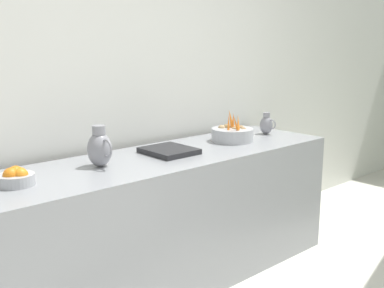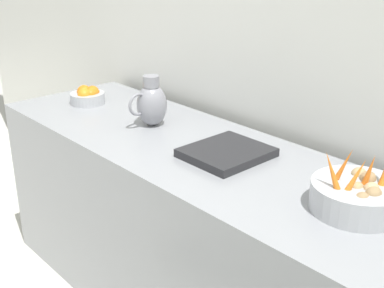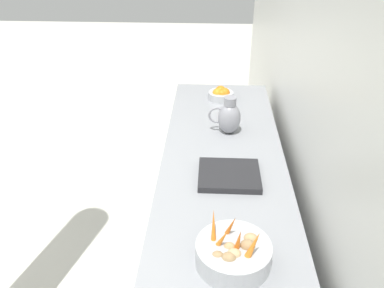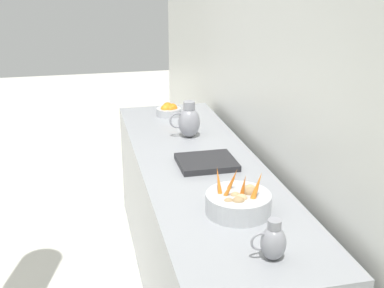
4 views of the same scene
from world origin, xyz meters
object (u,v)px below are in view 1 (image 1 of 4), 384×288
Objects in this scene: vegetable_colander at (232,134)px; orange_bowl at (16,177)px; metal_pitcher_short at (266,124)px; metal_pitcher_tall at (100,148)px.

orange_bowl is at bearing -88.85° from vegetable_colander.
metal_pitcher_short is (-0.01, 0.42, 0.03)m from vegetable_colander.
metal_pitcher_short is at bearing 90.05° from metal_pitcher_tall.
metal_pitcher_tall is at bearing 94.65° from orange_bowl.
metal_pitcher_tall is at bearing -90.47° from vegetable_colander.
vegetable_colander is 1.26× the size of metal_pitcher_tall.
vegetable_colander reaches higher than orange_bowl.
vegetable_colander is 1.78× the size of metal_pitcher_short.
metal_pitcher_tall is 1.41× the size of metal_pitcher_short.
vegetable_colander is 1.64× the size of orange_bowl.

